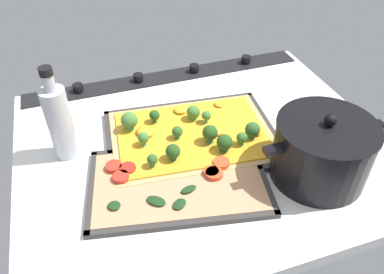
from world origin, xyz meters
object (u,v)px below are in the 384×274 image
at_px(cooking_pot, 322,150).
at_px(oil_bottle, 59,121).
at_px(broccoli_pizza, 191,134).
at_px(veggie_pizza_back, 177,181).
at_px(baking_tray_front, 192,138).
at_px(baking_tray_back, 179,184).

distance_m(cooking_pot, oil_bottle, 0.55).
bearing_deg(oil_bottle, broccoli_pizza, 170.55).
bearing_deg(veggie_pizza_back, baking_tray_front, -120.57).
distance_m(baking_tray_back, cooking_pot, 0.30).
relative_size(baking_tray_back, cooking_pot, 1.50).
bearing_deg(veggie_pizza_back, baking_tray_back, 139.86).
relative_size(broccoli_pizza, baking_tray_back, 0.98).
relative_size(baking_tray_front, veggie_pizza_back, 1.13).
height_order(baking_tray_front, cooking_pot, cooking_pot).
bearing_deg(veggie_pizza_back, broccoli_pizza, -120.39).
xyz_separation_m(cooking_pot, oil_bottle, (0.49, -0.24, 0.02)).
bearing_deg(baking_tray_back, veggie_pizza_back, -40.14).
distance_m(baking_tray_front, oil_bottle, 0.30).
bearing_deg(broccoli_pizza, baking_tray_back, 60.84).
distance_m(broccoli_pizza, oil_bottle, 0.29).
height_order(veggie_pizza_back, cooking_pot, cooking_pot).
xyz_separation_m(veggie_pizza_back, cooking_pot, (-0.29, 0.06, 0.06)).
bearing_deg(oil_bottle, baking_tray_front, 171.12).
xyz_separation_m(broccoli_pizza, oil_bottle, (0.28, -0.05, 0.07)).
height_order(baking_tray_back, oil_bottle, oil_bottle).
xyz_separation_m(baking_tray_front, cooking_pot, (-0.21, 0.19, 0.06)).
height_order(baking_tray_front, oil_bottle, oil_bottle).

